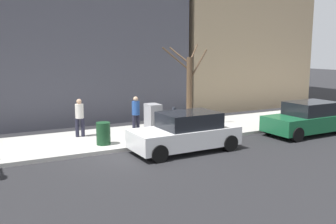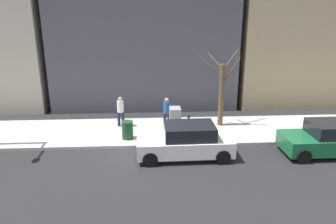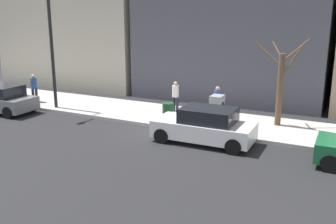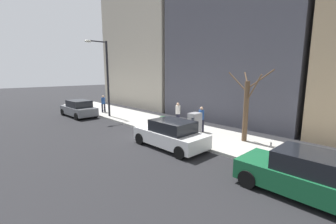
{
  "view_description": "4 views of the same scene",
  "coord_description": "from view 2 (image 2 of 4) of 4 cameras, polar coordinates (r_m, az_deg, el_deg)",
  "views": [
    {
      "loc": [
        -13.2,
        4.86,
        3.89
      ],
      "look_at": [
        1.66,
        -2.99,
        1.1
      ],
      "focal_mm": 40.0,
      "sensor_mm": 36.0,
      "label": 1
    },
    {
      "loc": [
        -14.34,
        -0.79,
        6.42
      ],
      "look_at": [
        1.59,
        -1.72,
        1.28
      ],
      "focal_mm": 35.0,
      "sensor_mm": 36.0,
      "label": 2
    },
    {
      "loc": [
        -15.1,
        -7.76,
        5.19
      ],
      "look_at": [
        0.17,
        -0.03,
        0.8
      ],
      "focal_mm": 40.0,
      "sensor_mm": 36.0,
      "label": 3
    },
    {
      "loc": [
        -9.01,
        -10.83,
        4.01
      ],
      "look_at": [
        1.06,
        0.1,
        1.39
      ],
      "focal_mm": 24.0,
      "sensor_mm": 36.0,
      "label": 4
    }
  ],
  "objects": [
    {
      "name": "sidewalk",
      "position": [
        17.54,
        -5.7,
        -3.43
      ],
      "size": [
        4.0,
        36.0,
        0.15
      ],
      "primitive_type": "cube",
      "color": "#B2AFA8",
      "rests_on": "ground"
    },
    {
      "name": "parked_car_white",
      "position": [
        14.57,
        3.11,
        -5.11
      ],
      "size": [
        1.99,
        4.23,
        1.52
      ],
      "rotation": [
        0.0,
        0.0,
        0.02
      ],
      "color": "white",
      "rests_on": "ground"
    },
    {
      "name": "pedestrian_near_meter",
      "position": [
        17.56,
        -0.21,
        0.19
      ],
      "size": [
        0.36,
        0.38,
        1.66
      ],
      "rotation": [
        0.0,
        0.0,
        5.07
      ],
      "color": "#1E1E2D",
      "rests_on": "sidewalk"
    },
    {
      "name": "pedestrian_midblock",
      "position": [
        17.93,
        -8.27,
        0.38
      ],
      "size": [
        0.36,
        0.39,
        1.66
      ],
      "rotation": [
        0.0,
        0.0,
        4.47
      ],
      "color": "#1E1E2D",
      "rests_on": "sidewalk"
    },
    {
      "name": "parking_meter",
      "position": [
        15.86,
        3.58,
        -2.23
      ],
      "size": [
        0.14,
        0.1,
        1.35
      ],
      "color": "slate",
      "rests_on": "sidewalk"
    },
    {
      "name": "ground_plane",
      "position": [
        15.73,
        -5.96,
        -6.32
      ],
      "size": [
        120.0,
        120.0,
        0.0
      ],
      "primitive_type": "plane",
      "color": "#232326"
    },
    {
      "name": "trash_bin",
      "position": [
        16.35,
        -7.08,
        -3.13
      ],
      "size": [
        0.56,
        0.56,
        0.9
      ],
      "primitive_type": "cylinder",
      "color": "#14381E",
      "rests_on": "sidewalk"
    },
    {
      "name": "parked_car_green",
      "position": [
        16.53,
        26.43,
        -4.21
      ],
      "size": [
        1.97,
        4.22,
        1.52
      ],
      "rotation": [
        0.0,
        0.0,
        0.01
      ],
      "color": "#196038",
      "rests_on": "ground"
    },
    {
      "name": "bare_tree",
      "position": [
        17.94,
        9.29,
        3.59
      ],
      "size": [
        1.2,
        2.42,
        4.06
      ],
      "color": "brown",
      "rests_on": "sidewalk"
    },
    {
      "name": "utility_box",
      "position": [
        16.65,
        1.23,
        -1.69
      ],
      "size": [
        0.83,
        0.61,
        1.43
      ],
      "color": "#A8A399",
      "rests_on": "sidewalk"
    }
  ]
}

